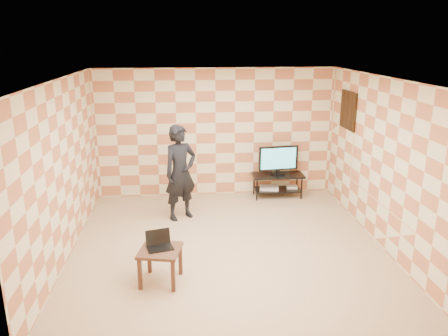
{
  "coord_description": "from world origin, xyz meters",
  "views": [
    {
      "loc": [
        -0.66,
        -6.48,
        3.28
      ],
      "look_at": [
        0.0,
        0.6,
        1.15
      ],
      "focal_mm": 35.0,
      "sensor_mm": 36.0,
      "label": 1
    }
  ],
  "objects_px": {
    "tv_stand": "(278,180)",
    "tv": "(278,159)",
    "side_table": "(160,255)",
    "person": "(180,173)"
  },
  "relations": [
    {
      "from": "tv",
      "to": "side_table",
      "type": "distance_m",
      "value": 3.98
    },
    {
      "from": "tv",
      "to": "side_table",
      "type": "relative_size",
      "value": 1.31
    },
    {
      "from": "tv",
      "to": "person",
      "type": "xyz_separation_m",
      "value": [
        -2.04,
        -0.95,
        0.05
      ]
    },
    {
      "from": "tv_stand",
      "to": "side_table",
      "type": "height_order",
      "value": "same"
    },
    {
      "from": "tv_stand",
      "to": "side_table",
      "type": "relative_size",
      "value": 1.67
    },
    {
      "from": "tv_stand",
      "to": "side_table",
      "type": "distance_m",
      "value": 3.96
    },
    {
      "from": "side_table",
      "to": "person",
      "type": "bearing_deg",
      "value": 82.75
    },
    {
      "from": "tv_stand",
      "to": "person",
      "type": "distance_m",
      "value": 2.31
    },
    {
      "from": "tv_stand",
      "to": "tv",
      "type": "distance_m",
      "value": 0.47
    },
    {
      "from": "tv_stand",
      "to": "person",
      "type": "height_order",
      "value": "person"
    }
  ]
}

